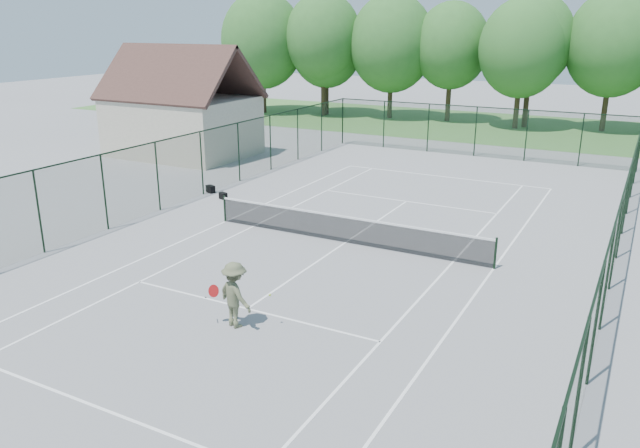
{
  "coord_description": "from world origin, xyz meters",
  "views": [
    {
      "loc": [
        9.49,
        -19.7,
        7.79
      ],
      "look_at": [
        0.0,
        -2.0,
        1.3
      ],
      "focal_mm": 35.0,
      "sensor_mm": 36.0,
      "label": 1
    }
  ],
  "objects": [
    {
      "name": "utility_building",
      "position": [
        -16.0,
        10.0,
        3.12
      ],
      "size": [
        8.6,
        6.27,
        6.63
      ],
      "color": "beige",
      "rests_on": "ground"
    },
    {
      "name": "court_lines",
      "position": [
        0.0,
        0.0,
        0.0
      ],
      "size": [
        11.05,
        23.85,
        0.01
      ],
      "color": "white",
      "rests_on": "ground"
    },
    {
      "name": "tree_line_far",
      "position": [
        0.0,
        30.0,
        5.99
      ],
      "size": [
        39.4,
        6.4,
        9.7
      ],
      "color": "#3C2B1B",
      "rests_on": "ground"
    },
    {
      "name": "tennis_player",
      "position": [
        0.33,
        -7.41,
        0.91
      ],
      "size": [
        1.75,
        1.02,
        1.83
      ],
      "color": "#565B3E",
      "rests_on": "ground"
    },
    {
      "name": "ground",
      "position": [
        0.0,
        0.0,
        0.0
      ],
      "size": [
        140.0,
        140.0,
        0.0
      ],
      "primitive_type": "plane",
      "color": "gray",
      "rests_on": "ground"
    },
    {
      "name": "fence_enclosure",
      "position": [
        0.0,
        0.0,
        1.56
      ],
      "size": [
        18.05,
        36.05,
        3.02
      ],
      "color": "#1A3420",
      "rests_on": "ground"
    },
    {
      "name": "sports_bag_b",
      "position": [
        -7.65,
        2.76,
        0.15
      ],
      "size": [
        0.45,
        0.36,
        0.31
      ],
      "primitive_type": "cube",
      "rotation": [
        0.0,
        0.0,
        -0.35
      ],
      "color": "black",
      "rests_on": "ground"
    },
    {
      "name": "tennis_net",
      "position": [
        0.0,
        0.0,
        0.58
      ],
      "size": [
        11.08,
        0.08,
        1.1
      ],
      "color": "black",
      "rests_on": "ground"
    },
    {
      "name": "sports_bag_a",
      "position": [
        -8.88,
        3.4,
        0.18
      ],
      "size": [
        0.5,
        0.39,
        0.35
      ],
      "primitive_type": "cube",
      "rotation": [
        0.0,
        0.0,
        -0.33
      ],
      "color": "black",
      "rests_on": "ground"
    },
    {
      "name": "grass_far",
      "position": [
        0.0,
        30.0,
        0.01
      ],
      "size": [
        80.0,
        16.0,
        0.01
      ],
      "primitive_type": "cube",
      "color": "#487D38",
      "rests_on": "ground"
    }
  ]
}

